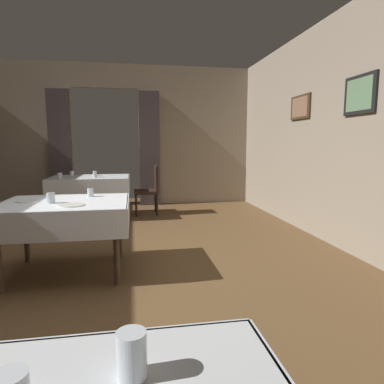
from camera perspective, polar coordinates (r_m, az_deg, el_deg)
ground at (r=3.67m, az=-18.45°, el=-13.59°), size 10.08×10.08×0.00m
wall_right at (r=4.29m, az=28.53°, el=9.42°), size 0.16×8.40×3.00m
wall_back at (r=7.58m, az=-14.30°, el=9.18°), size 6.40×0.27×3.00m
dining_table_mid at (r=3.69m, az=-20.50°, el=-2.96°), size 1.27×1.05×0.75m
dining_table_far at (r=6.36m, az=-16.75°, el=1.70°), size 1.39×0.99×0.75m
chair_far_right at (r=6.45m, az=-7.03°, el=0.76°), size 0.44×0.44×0.93m
glass_near_a at (r=0.95m, az=-10.13°, el=-25.35°), size 0.08×0.08×0.12m
plate_mid_a at (r=3.41m, az=-19.62°, el=-2.09°), size 0.24×0.24×0.01m
glass_mid_b at (r=3.61m, az=-22.67°, el=-0.94°), size 0.08×0.08×0.10m
glass_mid_c at (r=3.92m, az=-16.73°, el=-0.09°), size 0.07×0.07×0.09m
plate_mid_d at (r=3.83m, az=-26.02°, el=-1.37°), size 0.23×0.23×0.01m
glass_far_a at (r=6.20m, az=-16.03°, el=2.91°), size 0.07×0.07×0.11m
plate_far_b at (r=6.58m, az=-15.75°, el=2.76°), size 0.19×0.19×0.01m
glass_far_c at (r=6.18m, az=-21.37°, el=2.59°), size 0.08×0.08×0.10m
glass_far_d at (r=6.59m, az=-19.57°, el=2.96°), size 0.07×0.07×0.09m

